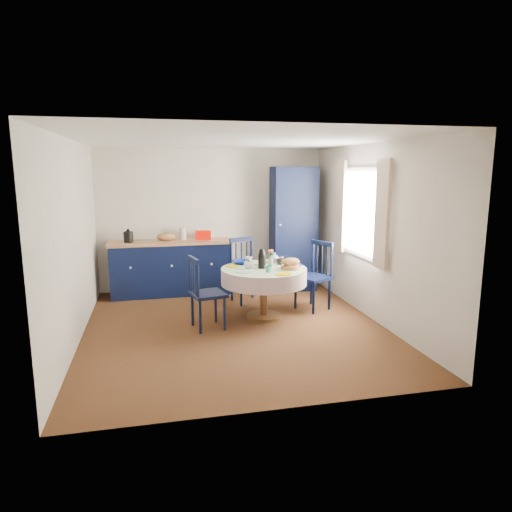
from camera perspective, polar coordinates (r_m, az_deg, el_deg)
The scene contains 17 objects.
floor at distance 6.35m, azimuth -2.67°, elevation -8.85°, with size 4.50×4.50×0.00m, color black.
ceiling at distance 6.00m, azimuth -2.88°, elevation 14.29°, with size 4.50×4.50×0.00m, color white.
wall_back at distance 8.26m, azimuth -5.50°, elevation 4.57°, with size 4.00×0.02×2.50m, color silver.
wall_left at distance 6.04m, azimuth -21.82°, elevation 1.61°, with size 0.02×4.50×2.50m, color silver.
wall_right at distance 6.69m, azimuth 14.38°, elevation 2.86°, with size 0.02×4.50×2.50m, color silver.
window at distance 6.90m, azimuth 13.01°, elevation 5.45°, with size 0.10×1.74×1.45m.
kitchen_counter at distance 8.03m, azimuth -10.57°, elevation -1.32°, with size 2.08×0.65×1.17m.
pantry_cabinet at distance 8.18m, azimuth 4.67°, elevation 3.41°, with size 0.79×0.58×2.18m.
dining_table at distance 6.56m, azimuth 1.07°, elevation -2.54°, with size 1.23×1.23×1.02m.
chair_left at distance 6.18m, azimuth -6.43°, elevation -4.55°, with size 0.50×0.52×1.00m.
chair_far at distance 7.43m, azimuth -1.31°, elevation -1.74°, with size 0.56×0.54×1.04m.
chair_right at distance 7.08m, azimuth 7.36°, elevation -2.40°, with size 0.61×0.62×1.04m.
mug_a at distance 6.50m, azimuth -0.98°, elevation -1.13°, with size 0.12×0.12×0.10m, color silver.
mug_b at distance 6.25m, azimuth 1.54°, elevation -1.64°, with size 0.10×0.10×0.09m, color teal.
mug_c at distance 6.77m, azimuth 3.04°, elevation -0.69°, with size 0.12×0.12×0.09m, color black.
mug_d at distance 6.87m, azimuth -0.93°, elevation -0.49°, with size 0.11×0.11×0.10m, color silver.
cobalt_bowl at distance 6.77m, azimuth -1.90°, elevation -0.80°, with size 0.26×0.26×0.06m, color navy.
Camera 1 is at (-1.03, -5.89, 2.12)m, focal length 32.00 mm.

